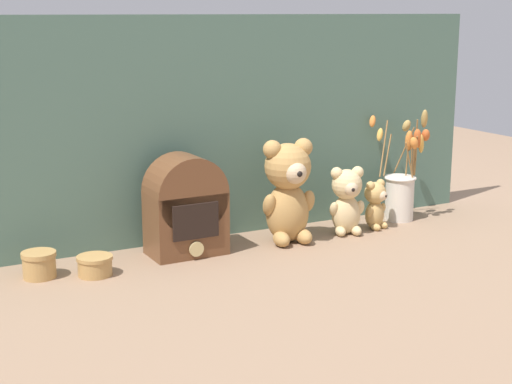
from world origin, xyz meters
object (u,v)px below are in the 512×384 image
object	(u,v)px
teddy_bear_large	(288,189)
vintage_radio	(186,207)
flower_vase	(401,186)
decorative_tin_tall	(95,265)
decorative_tin_short	(39,265)
teddy_bear_medium	(347,199)
teddy_bear_small	(375,203)

from	to	relation	value
teddy_bear_large	vintage_radio	world-z (taller)	teddy_bear_large
flower_vase	decorative_tin_tall	bearing A→B (deg)	-175.63
decorative_tin_short	teddy_bear_medium	bearing A→B (deg)	-1.67
teddy_bear_medium	vintage_radio	world-z (taller)	vintage_radio
vintage_radio	decorative_tin_tall	xyz separation A→B (m)	(-0.26, -0.06, -0.10)
teddy_bear_medium	vintage_radio	size ratio (longest dim) A/B	0.74
flower_vase	decorative_tin_short	xyz separation A→B (m)	(-1.08, -0.03, -0.07)
teddy_bear_large	decorative_tin_tall	size ratio (longest dim) A/B	3.30
teddy_bear_large	decorative_tin_short	size ratio (longest dim) A/B	3.46
flower_vase	vintage_radio	distance (m)	0.70
teddy_bear_small	flower_vase	size ratio (longest dim) A/B	0.42
vintage_radio	flower_vase	bearing A→B (deg)	1.31
decorative_tin_short	flower_vase	bearing A→B (deg)	1.50
teddy_bear_small	decorative_tin_short	xyz separation A→B (m)	(-0.96, 0.02, -0.04)
teddy_bear_large	teddy_bear_medium	size ratio (longest dim) A/B	1.47
teddy_bear_large	decorative_tin_short	distance (m)	0.67
teddy_bear_small	teddy_bear_large	bearing A→B (deg)	-179.63
teddy_bear_small	vintage_radio	world-z (taller)	vintage_radio
teddy_bear_large	teddy_bear_small	world-z (taller)	teddy_bear_large
decorative_tin_tall	flower_vase	bearing A→B (deg)	4.37
teddy_bear_large	vintage_radio	distance (m)	0.29
teddy_bear_large	flower_vase	size ratio (longest dim) A/B	0.84
teddy_bear_small	flower_vase	bearing A→B (deg)	19.43
vintage_radio	decorative_tin_short	distance (m)	0.39
decorative_tin_short	decorative_tin_tall	bearing A→B (deg)	-20.54
teddy_bear_small	decorative_tin_tall	distance (m)	0.84
teddy_bear_medium	teddy_bear_small	world-z (taller)	teddy_bear_medium
teddy_bear_large	flower_vase	distance (m)	0.42
teddy_bear_small	flower_vase	distance (m)	0.14
teddy_bear_large	vintage_radio	xyz separation A→B (m)	(-0.28, 0.03, -0.02)
teddy_bear_large	teddy_bear_medium	distance (m)	0.19
teddy_bear_medium	vintage_radio	bearing A→B (deg)	175.51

